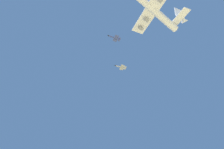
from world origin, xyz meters
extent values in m
cylinder|color=white|center=(-6.79, 82.80, 152.73)|extent=(67.35, 23.71, 6.40)
cone|color=white|center=(-37.50, 102.52, 153.30)|extent=(7.63, 7.53, 5.76)
cube|color=white|center=(-8.63, 83.63, 151.81)|extent=(40.94, 54.94, 18.79)
cylinder|color=gray|center=(-20.24, 65.36, 156.33)|extent=(5.60, 4.19, 3.00)
cylinder|color=gray|center=(-14.61, 74.21, 153.02)|extent=(5.60, 4.19, 3.00)
cylinder|color=gray|center=(-3.36, 91.93, 146.41)|extent=(5.60, 4.19, 3.00)
cube|color=white|center=(-30.79, 100.96, 160.55)|extent=(8.79, 7.49, 10.13)
cube|color=white|center=(-31.98, 99.09, 153.49)|extent=(17.26, 21.62, 7.18)
cylinder|color=#38478C|center=(-15.87, 36.81, 162.38)|extent=(11.98, 7.86, 1.50)
cone|color=black|center=(-9.40, 33.03, 162.38)|extent=(2.48, 2.30, 1.50)
cube|color=#38478C|center=(-17.17, 37.57, 162.18)|extent=(7.84, 9.13, 0.24)
cube|color=#38478C|center=(-20.62, 39.59, 164.33)|extent=(2.17, 1.38, 2.60)
cube|color=#38478C|center=(-20.62, 39.59, 162.58)|extent=(4.15, 5.15, 0.20)
cylinder|color=#999EA3|center=(-49.99, 20.41, 159.20)|extent=(11.66, 8.45, 1.50)
cone|color=black|center=(-43.74, 16.25, 159.20)|extent=(2.50, 2.36, 1.50)
cube|color=#999EA3|center=(-51.24, 21.24, 159.00)|extent=(8.09, 9.10, 0.24)
cube|color=#999EA3|center=(-54.57, 23.45, 161.15)|extent=(2.11, 1.50, 2.60)
cube|color=#999EA3|center=(-54.57, 23.45, 159.40)|extent=(4.32, 5.10, 0.20)
camera|label=1|loc=(55.54, 88.61, 3.54)|focal=26.99mm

